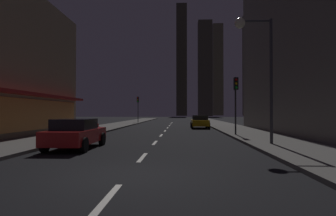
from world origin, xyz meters
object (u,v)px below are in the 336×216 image
at_px(car_parked_far, 200,122).
at_px(street_lamp_right, 255,49).
at_px(traffic_light_far_left, 138,104).
at_px(car_parked_near, 76,133).
at_px(fire_hydrant_far_left, 97,127).
at_px(traffic_light_near_right, 236,93).

xyz_separation_m(car_parked_far, street_lamp_right, (1.78, -16.31, 4.33)).
xyz_separation_m(car_parked_far, traffic_light_far_left, (-9.10, 14.15, 2.45)).
distance_m(car_parked_near, street_lamp_right, 10.06).
height_order(traffic_light_far_left, street_lamp_right, street_lamp_right).
relative_size(fire_hydrant_far_left, traffic_light_near_right, 0.16).
bearing_deg(traffic_light_near_right, car_parked_far, 100.20).
distance_m(car_parked_near, traffic_light_near_right, 11.82).
height_order(car_parked_far, fire_hydrant_far_left, car_parked_far).
relative_size(fire_hydrant_far_left, traffic_light_far_left, 0.16).
bearing_deg(traffic_light_near_right, traffic_light_far_left, 114.00).
bearing_deg(car_parked_near, traffic_light_far_left, 93.42).
height_order(fire_hydrant_far_left, traffic_light_far_left, traffic_light_far_left).
relative_size(car_parked_near, fire_hydrant_far_left, 6.48).
xyz_separation_m(fire_hydrant_far_left, traffic_light_near_right, (11.40, -3.96, 2.74)).
bearing_deg(traffic_light_far_left, fire_hydrant_far_left, -91.10).
xyz_separation_m(car_parked_far, fire_hydrant_far_left, (-9.50, -6.60, -0.29)).
relative_size(car_parked_far, traffic_light_near_right, 1.01).
bearing_deg(car_parked_far, fire_hydrant_far_left, -145.20).
bearing_deg(traffic_light_far_left, car_parked_far, -57.25).
bearing_deg(car_parked_far, street_lamp_right, -83.77).
xyz_separation_m(car_parked_near, fire_hydrant_far_left, (-2.30, 11.08, -0.29)).
bearing_deg(traffic_light_far_left, street_lamp_right, -70.34).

